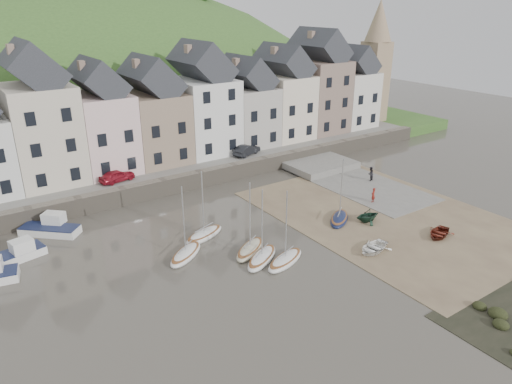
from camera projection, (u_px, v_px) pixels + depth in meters
ground at (297, 247)px, 39.49m from camera, size 160.00×160.00×0.00m
quay_land at (147, 148)px, 63.66m from camera, size 90.00×30.00×1.50m
quay_street at (185, 165)px, 54.57m from camera, size 70.00×7.00×0.10m
seawall at (200, 179)px, 52.14m from camera, size 70.00×1.20×1.80m
beach at (386, 216)px, 45.26m from camera, size 18.00×26.00×0.06m
slipway at (355, 182)px, 53.46m from camera, size 8.00×18.00×0.12m
hillside at (73, 212)px, 89.45m from camera, size 134.40×84.00×84.00m
townhouse_terrace at (182, 108)px, 56.00m from camera, size 61.05×8.00×13.93m
church_spire at (376, 58)px, 71.81m from camera, size 4.00×4.00×18.00m
sailboat_0 at (186, 254)px, 37.93m from camera, size 4.38×3.75×6.32m
sailboat_1 at (204, 234)px, 41.10m from camera, size 4.60×2.91×6.32m
sailboat_2 at (250, 249)px, 38.68m from camera, size 4.41×3.60×6.32m
sailboat_3 at (262, 258)px, 37.38m from camera, size 4.58×3.65×6.32m
sailboat_4 at (285, 260)px, 37.06m from camera, size 4.61×2.96×6.32m
sailboat_5 at (339, 218)px, 44.11m from camera, size 4.15×3.65×6.32m
motorboat_0 at (16, 254)px, 37.31m from camera, size 4.91×2.71×1.70m
motorboat_2 at (51, 227)px, 41.69m from camera, size 4.93×4.74×1.70m
rowboat_white at (373, 248)px, 38.65m from camera, size 3.57×2.83×0.66m
rowboat_green at (368, 215)px, 43.74m from camera, size 2.76×2.48×1.30m
rowboat_red at (439, 233)px, 41.11m from camera, size 3.53×2.97×0.62m
person_red at (373, 195)px, 47.85m from camera, size 0.63×0.49×1.52m
person_dark at (370, 174)px, 53.56m from camera, size 0.95×0.83×1.63m
car_left at (117, 176)px, 49.18m from camera, size 3.94×2.20×1.27m
car_right at (247, 150)px, 57.69m from camera, size 4.15×2.59×1.29m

